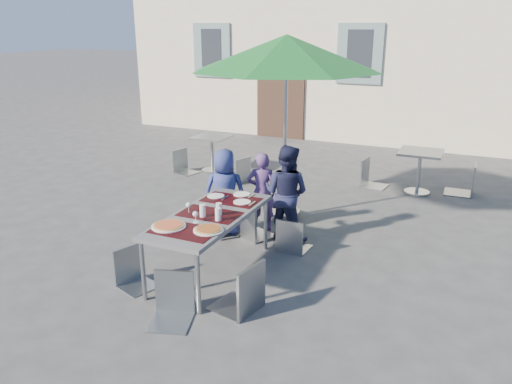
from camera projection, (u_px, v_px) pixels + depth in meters
The scene contains 22 objects.
ground at pixel (204, 272), 6.06m from camera, with size 90.00×90.00×0.00m, color #3F3F41.
dining_table at pixel (210, 218), 5.84m from camera, with size 0.80×1.85×0.76m.
pizza_near_left at pixel (169, 225), 5.44m from camera, with size 0.38×0.38×0.03m.
pizza_near_right at pixel (208, 229), 5.34m from camera, with size 0.33×0.33×0.03m.
glassware at pixel (209, 211), 5.69m from camera, with size 0.50×0.36×0.15m.
place_settings at pixel (233, 197), 6.35m from camera, with size 0.67×0.48×0.01m.
child_0 at pixel (225, 192), 7.00m from camera, with size 0.60×0.39×1.23m, color navy.
child_1 at pixel (262, 192), 7.14m from camera, with size 0.42×0.28×1.16m, color #5C3D7C.
child_2 at pixel (286, 193), 6.79m from camera, with size 0.65×0.38×1.34m, color #1C1F3E.
chair_0 at pixel (202, 201), 6.95m from camera, with size 0.51×0.51×0.88m.
chair_1 at pixel (251, 200), 6.85m from camera, with size 0.56×0.56×0.95m.
chair_2 at pixel (293, 216), 6.46m from camera, with size 0.41×0.41×0.86m.
chair_3 at pixel (131, 246), 5.61m from camera, with size 0.48×0.48×0.85m.
chair_4 at pixel (243, 258), 5.04m from camera, with size 0.54×0.54×1.03m.
chair_5 at pixel (171, 270), 4.94m from camera, with size 0.52×0.52×0.92m.
patio_umbrella at pixel (287, 54), 7.01m from camera, with size 2.75×2.75×2.73m.
cafe_table_0 at pixel (212, 148), 10.06m from camera, with size 0.68×0.68×0.73m.
bg_chair_l_0 at pixel (183, 147), 9.99m from camera, with size 0.48×0.48×0.89m.
bg_chair_r_0 at pixel (239, 155), 9.34m from camera, with size 0.51×0.51×0.93m.
cafe_table_1 at pixel (420, 164), 8.71m from camera, with size 0.72×0.72×0.77m.
bg_chair_l_1 at pixel (371, 156), 9.13m from camera, with size 0.49×0.48×0.97m.
bg_chair_r_1 at pixel (469, 160), 8.64m from camera, with size 0.48×0.48×1.05m.
Camera 1 is at (2.82, -4.69, 2.85)m, focal length 35.00 mm.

